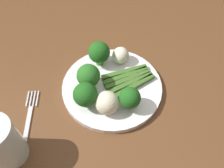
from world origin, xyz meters
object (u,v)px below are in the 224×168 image
at_px(cauliflower_outer_edge, 107,103).
at_px(cauliflower_back_right, 121,55).
at_px(water_glass, 2,143).
at_px(broccoli_right, 130,98).
at_px(broccoli_front, 99,53).
at_px(dining_table, 90,98).
at_px(asparagus_bundle, 128,80).
at_px(plate, 112,87).
at_px(broccoli_front_left, 90,76).
at_px(fork, 29,119).
at_px(broccoli_near_center, 85,95).

height_order(cauliflower_outer_edge, cauliflower_back_right, cauliflower_outer_edge).
bearing_deg(water_glass, broccoli_right, 9.56).
height_order(broccoli_front, water_glass, water_glass).
relative_size(dining_table, cauliflower_outer_edge, 24.52).
xyz_separation_m(asparagus_bundle, cauliflower_outer_edge, (-0.07, -0.07, 0.02)).
xyz_separation_m(broccoli_front, water_glass, (-0.23, -0.19, 0.00)).
bearing_deg(plate, dining_table, 138.88).
height_order(broccoli_front_left, cauliflower_outer_edge, broccoli_front_left).
bearing_deg(water_glass, cauliflower_outer_edge, 12.84).
relative_size(asparagus_bundle, broccoli_right, 2.17).
relative_size(broccoli_front, broccoli_right, 1.15).
bearing_deg(fork, broccoli_near_center, -78.64).
relative_size(plate, broccoli_front_left, 3.62).
xyz_separation_m(cauliflower_back_right, fork, (-0.25, -0.11, -0.04)).
xyz_separation_m(broccoli_near_center, broccoli_right, (0.10, -0.03, -0.00)).
xyz_separation_m(plate, cauliflower_back_right, (0.04, 0.07, 0.03)).
height_order(broccoli_near_center, cauliflower_back_right, broccoli_near_center).
bearing_deg(broccoli_front_left, asparagus_bundle, -5.22).
bearing_deg(cauliflower_back_right, asparagus_bundle, -88.51).
bearing_deg(cauliflower_outer_edge, fork, 172.48).
xyz_separation_m(broccoli_right, fork, (-0.23, 0.03, -0.05)).
distance_m(dining_table, asparagus_bundle, 0.16).
distance_m(broccoli_near_center, broccoli_front, 0.13).
distance_m(asparagus_bundle, fork, 0.26).
bearing_deg(fork, dining_table, -49.18).
height_order(plate, broccoli_front, broccoli_front).
relative_size(broccoli_right, cauliflower_outer_edge, 1.10).
distance_m(broccoli_front_left, broccoli_right, 0.11).
distance_m(asparagus_bundle, cauliflower_outer_edge, 0.10).
height_order(asparagus_bundle, cauliflower_back_right, cauliflower_back_right).
distance_m(broccoli_near_center, water_glass, 0.19).
height_order(broccoli_front_left, broccoli_right, broccoli_front_left).
xyz_separation_m(dining_table, broccoli_near_center, (-0.02, -0.09, 0.15)).
bearing_deg(broccoli_near_center, asparagus_bundle, 20.46).
bearing_deg(broccoli_right, plate, 109.44).
height_order(cauliflower_outer_edge, water_glass, water_glass).
height_order(plate, broccoli_right, broccoli_right).
xyz_separation_m(broccoli_front_left, broccoli_right, (0.07, -0.08, -0.01)).
relative_size(broccoli_front, broccoli_front_left, 1.00).
bearing_deg(cauliflower_outer_edge, broccoli_right, -4.92).
height_order(cauliflower_outer_edge, fork, cauliflower_outer_edge).
bearing_deg(water_glass, dining_table, 40.09).
relative_size(cauliflower_outer_edge, cauliflower_back_right, 1.23).
distance_m(broccoli_right, cauliflower_back_right, 0.14).
relative_size(cauliflower_outer_edge, water_glass, 0.47).
bearing_deg(fork, asparagus_bundle, -69.14).
height_order(broccoli_front_left, fork, broccoli_front_left).
relative_size(dining_table, water_glass, 11.54).
relative_size(dining_table, broccoli_front, 19.45).
bearing_deg(broccoli_front_left, dining_table, 96.37).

